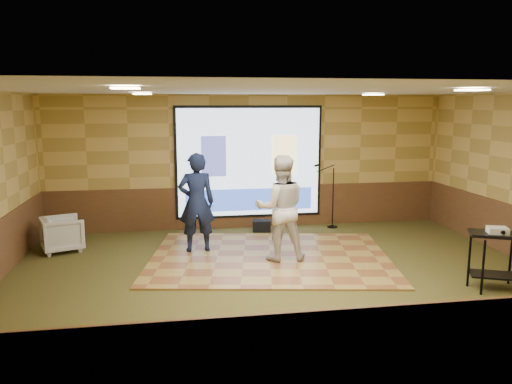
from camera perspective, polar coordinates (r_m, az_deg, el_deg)
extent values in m
plane|color=#2E3919|center=(8.25, 2.87, -9.75)|extent=(9.00, 9.00, 0.00)
cube|color=tan|center=(11.28, -0.83, 3.46)|extent=(9.00, 0.04, 3.00)
cube|color=tan|center=(4.60, 12.37, -6.50)|extent=(9.00, 0.04, 3.00)
cube|color=beige|center=(7.77, 3.07, 11.56)|extent=(9.00, 7.00, 0.04)
cube|color=#4F301A|center=(11.43, -0.80, -1.67)|extent=(9.00, 0.04, 0.95)
cube|color=#4F301A|center=(5.00, 11.82, -17.78)|extent=(9.00, 0.04, 0.95)
cube|color=black|center=(11.24, -0.79, 3.43)|extent=(3.32, 0.03, 2.52)
cube|color=#C9E1FF|center=(11.21, -0.77, 3.41)|extent=(3.20, 0.02, 2.40)
cube|color=#3A417F|center=(11.08, -4.86, 4.08)|extent=(0.55, 0.01, 0.90)
cube|color=#FFE793|center=(11.32, 3.26, 4.23)|extent=(0.55, 0.01, 0.90)
cube|color=#2E4DAF|center=(11.32, -0.75, -0.88)|extent=(2.88, 0.01, 0.50)
cube|color=#FFEDBF|center=(9.40, -12.87, 10.88)|extent=(0.32, 0.32, 0.02)
cube|color=#FFEDBF|center=(10.15, 13.24, 10.78)|extent=(0.32, 0.32, 0.02)
cube|color=#FFEDBF|center=(6.11, -14.68, 11.40)|extent=(0.32, 0.32, 0.02)
cube|color=#FFEDBF|center=(7.21, 23.47, 10.65)|extent=(0.32, 0.32, 0.02)
cube|color=olive|center=(9.25, 1.58, -7.44)|extent=(4.82, 3.98, 0.03)
imported|color=#121B3B|center=(9.42, -6.81, -1.20)|extent=(0.71, 0.49, 1.87)
imported|color=beige|center=(8.85, 2.82, -1.84)|extent=(0.95, 0.76, 1.88)
cylinder|color=black|center=(8.13, 24.51, -7.86)|extent=(0.04, 0.04, 0.84)
cylinder|color=black|center=(8.41, 23.18, -7.18)|extent=(0.04, 0.04, 0.84)
cylinder|color=black|center=(8.80, 27.08, -6.73)|extent=(0.04, 0.04, 0.84)
cube|color=black|center=(8.35, 26.08, -4.38)|extent=(0.84, 0.44, 0.04)
cube|color=black|center=(8.52, 25.75, -8.55)|extent=(0.75, 0.40, 0.03)
cube|color=silver|center=(8.31, 25.88, -3.96)|extent=(0.34, 0.31, 0.09)
cylinder|color=black|center=(11.61, 8.70, -3.95)|extent=(0.24, 0.24, 0.02)
cylinder|color=black|center=(11.47, 8.79, -0.69)|extent=(0.02, 0.02, 1.36)
cylinder|color=black|center=(11.30, 7.92, 2.68)|extent=(0.43, 0.02, 0.17)
cylinder|color=black|center=(11.23, 6.90, 3.03)|extent=(0.10, 0.05, 0.08)
imported|color=gray|center=(10.28, -21.27, -4.49)|extent=(0.94, 0.93, 0.67)
cube|color=black|center=(11.10, 0.66, -3.88)|extent=(0.43, 0.33, 0.25)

